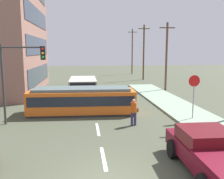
{
  "coord_description": "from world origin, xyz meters",
  "views": [
    {
      "loc": [
        -0.83,
        -7.98,
        4.57
      ],
      "look_at": [
        1.17,
        8.64,
        1.95
      ],
      "focal_mm": 39.44,
      "sensor_mm": 36.0,
      "label": 1
    }
  ],
  "objects_px": {
    "city_bus": "(83,87)",
    "pickup_truck_parked": "(212,153)",
    "traffic_light_mast": "(20,69)",
    "utility_pole_distant": "(132,51)",
    "utility_pole_mid": "(166,55)",
    "streetcar_tram": "(82,100)",
    "stop_sign": "(194,88)",
    "pedestrian_crossing": "(134,111)",
    "utility_pole_far": "(144,51)"
  },
  "relations": [
    {
      "from": "city_bus",
      "to": "pickup_truck_parked",
      "type": "bearing_deg",
      "value": -73.18
    },
    {
      "from": "streetcar_tram",
      "to": "utility_pole_mid",
      "type": "relative_size",
      "value": 1.0
    },
    {
      "from": "utility_pole_mid",
      "to": "utility_pole_far",
      "type": "height_order",
      "value": "utility_pole_far"
    },
    {
      "from": "traffic_light_mast",
      "to": "utility_pole_far",
      "type": "xyz_separation_m",
      "value": [
        13.52,
        22.79,
        1.0
      ]
    },
    {
      "from": "city_bus",
      "to": "traffic_light_mast",
      "type": "relative_size",
      "value": 1.03
    },
    {
      "from": "traffic_light_mast",
      "to": "utility_pole_far",
      "type": "relative_size",
      "value": 0.58
    },
    {
      "from": "pickup_truck_parked",
      "to": "traffic_light_mast",
      "type": "bearing_deg",
      "value": 138.88
    },
    {
      "from": "utility_pole_mid",
      "to": "pedestrian_crossing",
      "type": "bearing_deg",
      "value": -116.54
    },
    {
      "from": "streetcar_tram",
      "to": "utility_pole_mid",
      "type": "height_order",
      "value": "utility_pole_mid"
    },
    {
      "from": "utility_pole_mid",
      "to": "city_bus",
      "type": "bearing_deg",
      "value": -159.09
    },
    {
      "from": "city_bus",
      "to": "streetcar_tram",
      "type": "bearing_deg",
      "value": -90.88
    },
    {
      "from": "utility_pole_mid",
      "to": "utility_pole_far",
      "type": "xyz_separation_m",
      "value": [
        0.07,
        10.95,
        0.43
      ]
    },
    {
      "from": "pedestrian_crossing",
      "to": "utility_pole_mid",
      "type": "xyz_separation_m",
      "value": [
        6.52,
        13.05,
        3.12
      ]
    },
    {
      "from": "traffic_light_mast",
      "to": "utility_pole_distant",
      "type": "height_order",
      "value": "utility_pole_distant"
    },
    {
      "from": "utility_pole_mid",
      "to": "traffic_light_mast",
      "type": "bearing_deg",
      "value": -138.65
    },
    {
      "from": "stop_sign",
      "to": "utility_pole_far",
      "type": "xyz_separation_m",
      "value": [
        2.43,
        23.29,
        2.3
      ]
    },
    {
      "from": "utility_pole_mid",
      "to": "stop_sign",
      "type": "bearing_deg",
      "value": -100.83
    },
    {
      "from": "stop_sign",
      "to": "traffic_light_mast",
      "type": "relative_size",
      "value": 0.58
    },
    {
      "from": "pedestrian_crossing",
      "to": "pickup_truck_parked",
      "type": "bearing_deg",
      "value": -75.22
    },
    {
      "from": "streetcar_tram",
      "to": "pedestrian_crossing",
      "type": "xyz_separation_m",
      "value": [
        3.17,
        -3.43,
        -0.05
      ]
    },
    {
      "from": "streetcar_tram",
      "to": "traffic_light_mast",
      "type": "height_order",
      "value": "traffic_light_mast"
    },
    {
      "from": "utility_pole_mid",
      "to": "streetcar_tram",
      "type": "bearing_deg",
      "value": -135.2
    },
    {
      "from": "streetcar_tram",
      "to": "stop_sign",
      "type": "distance_m",
      "value": 7.91
    },
    {
      "from": "pedestrian_crossing",
      "to": "utility_pole_distant",
      "type": "bearing_deg",
      "value": 78.74
    },
    {
      "from": "pickup_truck_parked",
      "to": "utility_pole_far",
      "type": "height_order",
      "value": "utility_pole_far"
    },
    {
      "from": "pedestrian_crossing",
      "to": "stop_sign",
      "type": "relative_size",
      "value": 0.58
    },
    {
      "from": "pedestrian_crossing",
      "to": "traffic_light_mast",
      "type": "xyz_separation_m",
      "value": [
        -6.93,
        1.21,
        2.55
      ]
    },
    {
      "from": "city_bus",
      "to": "traffic_light_mast",
      "type": "distance_m",
      "value": 9.34
    },
    {
      "from": "city_bus",
      "to": "stop_sign",
      "type": "xyz_separation_m",
      "value": [
        7.24,
        -8.67,
        1.09
      ]
    },
    {
      "from": "stop_sign",
      "to": "utility_pole_distant",
      "type": "bearing_deg",
      "value": 85.5
    },
    {
      "from": "pickup_truck_parked",
      "to": "utility_pole_distant",
      "type": "xyz_separation_m",
      "value": [
        5.12,
        40.33,
        3.81
      ]
    },
    {
      "from": "streetcar_tram",
      "to": "utility_pole_mid",
      "type": "bearing_deg",
      "value": 44.8
    },
    {
      "from": "utility_pole_mid",
      "to": "utility_pole_far",
      "type": "relative_size",
      "value": 0.9
    },
    {
      "from": "streetcar_tram",
      "to": "stop_sign",
      "type": "bearing_deg",
      "value": -20.35
    },
    {
      "from": "stop_sign",
      "to": "traffic_light_mast",
      "type": "xyz_separation_m",
      "value": [
        -11.09,
        0.5,
        1.3
      ]
    },
    {
      "from": "stop_sign",
      "to": "utility_pole_distant",
      "type": "distance_m",
      "value": 33.53
    },
    {
      "from": "streetcar_tram",
      "to": "pedestrian_crossing",
      "type": "distance_m",
      "value": 4.67
    },
    {
      "from": "streetcar_tram",
      "to": "utility_pole_distant",
      "type": "bearing_deg",
      "value": 72.0
    },
    {
      "from": "streetcar_tram",
      "to": "utility_pole_far",
      "type": "relative_size",
      "value": 0.9
    },
    {
      "from": "utility_pole_far",
      "to": "pickup_truck_parked",
      "type": "bearing_deg",
      "value": -99.25
    },
    {
      "from": "utility_pole_distant",
      "to": "utility_pole_mid",
      "type": "bearing_deg",
      "value": -90.72
    },
    {
      "from": "utility_pole_far",
      "to": "stop_sign",
      "type": "bearing_deg",
      "value": -95.96
    },
    {
      "from": "pedestrian_crossing",
      "to": "utility_pole_far",
      "type": "bearing_deg",
      "value": 74.65
    },
    {
      "from": "streetcar_tram",
      "to": "pedestrian_crossing",
      "type": "height_order",
      "value": "streetcar_tram"
    },
    {
      "from": "city_bus",
      "to": "utility_pole_mid",
      "type": "distance_m",
      "value": 10.69
    },
    {
      "from": "pedestrian_crossing",
      "to": "traffic_light_mast",
      "type": "height_order",
      "value": "traffic_light_mast"
    },
    {
      "from": "stop_sign",
      "to": "utility_pole_mid",
      "type": "xyz_separation_m",
      "value": [
        2.36,
        12.34,
        1.87
      ]
    },
    {
      "from": "streetcar_tram",
      "to": "traffic_light_mast",
      "type": "relative_size",
      "value": 1.56
    },
    {
      "from": "pedestrian_crossing",
      "to": "traffic_light_mast",
      "type": "distance_m",
      "value": 7.48
    },
    {
      "from": "utility_pole_distant",
      "to": "traffic_light_mast",
      "type": "bearing_deg",
      "value": -112.66
    }
  ]
}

